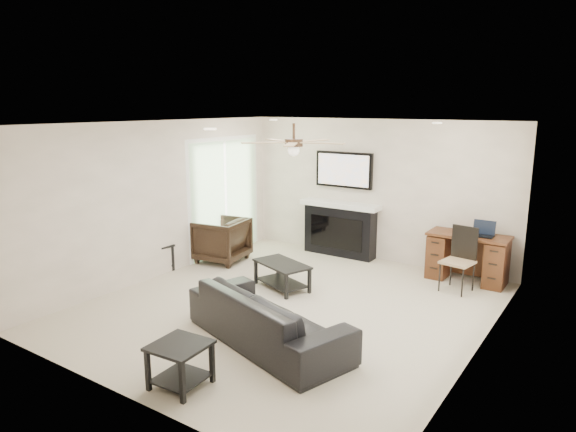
% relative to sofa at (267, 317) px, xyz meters
% --- Properties ---
extents(room_shell, '(5.50, 5.54, 2.52)m').
position_rel_sofa_xyz_m(room_shell, '(-0.22, 1.14, 1.36)').
color(room_shell, '#C2B69C').
rests_on(room_shell, ground).
extents(sofa, '(2.36, 1.48, 0.64)m').
position_rel_sofa_xyz_m(sofa, '(0.00, 0.00, 0.00)').
color(sofa, black).
rests_on(sofa, ground).
extents(armchair, '(0.97, 0.95, 0.78)m').
position_rel_sofa_xyz_m(armchair, '(-2.60, 2.15, 0.07)').
color(armchair, black).
rests_on(armchair, ground).
extents(coffee_table, '(1.02, 0.78, 0.40)m').
position_rel_sofa_xyz_m(coffee_table, '(-0.90, 1.60, -0.12)').
color(coffee_table, black).
rests_on(coffee_table, ground).
extents(end_table_near, '(0.55, 0.55, 0.45)m').
position_rel_sofa_xyz_m(end_table_near, '(-0.15, -1.25, -0.10)').
color(end_table_near, black).
rests_on(end_table_near, ground).
extents(end_table_left, '(0.57, 0.57, 0.45)m').
position_rel_sofa_xyz_m(end_table_left, '(-3.15, 1.10, -0.10)').
color(end_table_left, black).
rests_on(end_table_left, ground).
extents(fireplace_unit, '(1.52, 0.34, 1.91)m').
position_rel_sofa_xyz_m(fireplace_unit, '(-1.03, 3.65, 0.63)').
color(fireplace_unit, black).
rests_on(fireplace_unit, ground).
extents(desk, '(1.22, 0.56, 0.76)m').
position_rel_sofa_xyz_m(desk, '(1.33, 3.51, 0.06)').
color(desk, '#442811').
rests_on(desk, ground).
extents(desk_chair, '(0.49, 0.51, 0.97)m').
position_rel_sofa_xyz_m(desk_chair, '(1.33, 2.96, 0.16)').
color(desk_chair, black).
rests_on(desk_chair, ground).
extents(laptop, '(0.33, 0.24, 0.23)m').
position_rel_sofa_xyz_m(laptop, '(1.53, 3.49, 0.55)').
color(laptop, black).
rests_on(laptop, desk).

